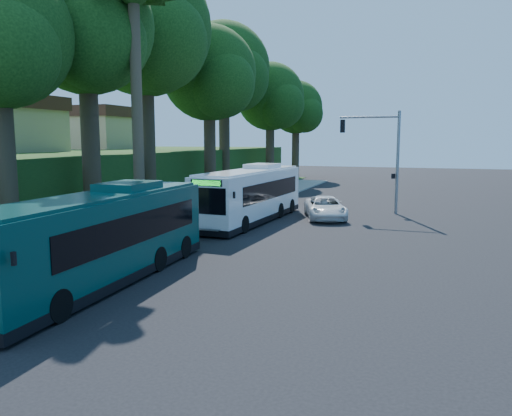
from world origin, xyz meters
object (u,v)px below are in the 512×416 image
at_px(bus_shelter, 141,202).
at_px(white_bus, 252,194).
at_px(pickup, 325,208).
at_px(teal_bus, 102,236).

xyz_separation_m(bus_shelter, white_bus, (3.79, 6.52, -0.09)).
bearing_deg(white_bus, pickup, 34.70).
xyz_separation_m(white_bus, pickup, (4.12, 2.59, -1.00)).
relative_size(teal_bus, pickup, 2.28).
distance_m(white_bus, teal_bus, 14.44).
bearing_deg(teal_bus, pickup, 73.01).
distance_m(bus_shelter, teal_bus, 8.63).
relative_size(bus_shelter, teal_bus, 0.27).
height_order(bus_shelter, white_bus, white_bus).
relative_size(bus_shelter, white_bus, 0.27).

